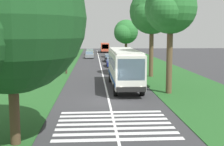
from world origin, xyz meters
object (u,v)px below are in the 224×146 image
(roadside_tree_right_0, at_px, (151,13))
(roadside_tree_right_1, at_px, (169,10))
(roadside_tree_left_1, at_px, (74,22))
(roadside_tree_left_2, at_px, (71,25))
(roadside_tree_left_0, at_px, (8,23))
(coach_bus, at_px, (124,66))
(trailing_car_1, at_px, (110,58))
(trailing_minibus_0, at_px, (105,47))
(roadside_tree_right_2, at_px, (125,33))
(trailing_car_2, at_px, (90,55))
(utility_pole, at_px, (66,43))
(trailing_car_0, at_px, (112,62))
(trailing_car_3, at_px, (90,52))

(roadside_tree_right_0, xyz_separation_m, roadside_tree_right_1, (-10.43, 0.38, -0.37))
(roadside_tree_left_1, height_order, roadside_tree_left_2, roadside_tree_left_1)
(roadside_tree_left_0, bearing_deg, coach_bus, -25.24)
(coach_bus, relative_size, roadside_tree_left_1, 1.02)
(trailing_car_1, height_order, roadside_tree_right_1, roadside_tree_right_1)
(trailing_minibus_0, xyz_separation_m, roadside_tree_right_2, (-18.63, -3.62, 3.82))
(roadside_tree_left_2, bearing_deg, trailing_car_2, -156.88)
(coach_bus, xyz_separation_m, utility_pole, (10.47, 6.54, 1.85))
(roadside_tree_left_0, xyz_separation_m, roadside_tree_left_2, (60.68, 1.21, 1.40))
(roadside_tree_left_0, distance_m, roadside_tree_right_1, 15.93)
(roadside_tree_right_0, distance_m, roadside_tree_right_1, 10.44)
(trailing_car_0, bearing_deg, roadside_tree_left_2, 17.09)
(roadside_tree_right_0, bearing_deg, roadside_tree_right_1, 177.94)
(coach_bus, distance_m, roadside_tree_right_2, 35.61)
(trailing_car_1, relative_size, roadside_tree_left_2, 0.40)
(trailing_car_0, xyz_separation_m, roadside_tree_right_2, (16.14, -3.78, 4.70))
(trailing_car_0, relative_size, trailing_car_1, 1.00)
(coach_bus, bearing_deg, trailing_car_0, -0.08)
(trailing_car_0, xyz_separation_m, trailing_car_1, (8.20, -0.02, 0.00))
(roadside_tree_right_1, height_order, utility_pole, roadside_tree_right_1)
(trailing_car_2, bearing_deg, roadside_tree_left_0, 176.32)
(roadside_tree_right_2, bearing_deg, trailing_car_0, 166.83)
(roadside_tree_left_2, height_order, utility_pole, roadside_tree_left_2)
(coach_bus, relative_size, trailing_car_2, 2.60)
(trailing_car_1, relative_size, roadside_tree_right_1, 0.44)
(roadside_tree_left_2, bearing_deg, roadside_tree_left_0, -178.86)
(trailing_car_2, height_order, utility_pole, utility_pole)
(trailing_car_1, xyz_separation_m, trailing_minibus_0, (26.57, -0.13, 0.88))
(utility_pole, bearing_deg, coach_bus, -148.01)
(coach_bus, distance_m, trailing_car_3, 44.78)
(coach_bus, xyz_separation_m, roadside_tree_right_1, (-2.97, -3.57, 5.18))
(trailing_car_0, bearing_deg, trailing_minibus_0, -0.26)
(roadside_tree_right_2, distance_m, utility_pole, 26.89)
(roadside_tree_right_0, relative_size, roadside_tree_right_1, 1.08)
(trailing_car_0, bearing_deg, utility_pole, 142.79)
(roadside_tree_left_2, height_order, roadside_tree_right_0, roadside_tree_left_2)
(roadside_tree_left_1, relative_size, roadside_tree_left_2, 1.01)
(trailing_minibus_0, distance_m, roadside_tree_left_1, 11.47)
(roadside_tree_left_1, xyz_separation_m, roadside_tree_left_2, (-12.09, -0.05, -0.96))
(trailing_car_3, bearing_deg, trailing_car_0, -171.52)
(roadside_tree_right_1, bearing_deg, trailing_car_0, 9.11)
(trailing_car_1, xyz_separation_m, trailing_car_2, (8.14, 3.80, 0.00))
(roadside_tree_right_0, height_order, roadside_tree_right_1, roadside_tree_right_0)
(trailing_car_3, xyz_separation_m, roadside_tree_right_1, (-47.57, -7.34, 6.65))
(trailing_car_3, distance_m, utility_pole, 34.40)
(trailing_car_3, relative_size, utility_pole, 0.56)
(trailing_car_3, height_order, roadside_tree_right_1, roadside_tree_right_1)
(trailing_car_3, relative_size, roadside_tree_right_1, 0.44)
(roadside_tree_right_0, bearing_deg, utility_pole, 73.95)
(roadside_tree_left_0, xyz_separation_m, roadside_tree_right_1, (11.84, -10.55, 1.49))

